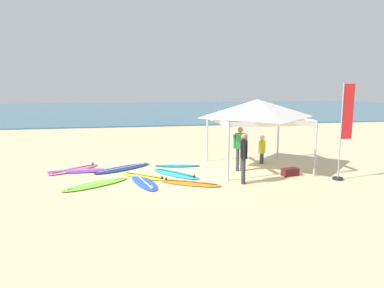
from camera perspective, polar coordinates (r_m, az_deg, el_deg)
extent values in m
plane|color=beige|center=(14.10, 1.68, -4.37)|extent=(80.00, 80.00, 0.00)
cube|color=#386B84|center=(46.77, -7.07, 5.30)|extent=(80.00, 36.00, 0.10)
cylinder|color=#B7B7BC|center=(12.72, 5.69, -1.21)|extent=(0.07, 0.07, 2.05)
cylinder|color=#B7B7BC|center=(13.99, 18.66, -0.69)|extent=(0.07, 0.07, 2.05)
cylinder|color=#B7B7BC|center=(15.84, 2.37, 0.94)|extent=(0.07, 0.07, 2.05)
cylinder|color=#B7B7BC|center=(16.88, 13.26, 1.21)|extent=(0.07, 0.07, 2.05)
cube|color=white|center=(13.14, 12.63, 3.07)|extent=(3.27, 0.03, 0.18)
cube|color=white|center=(16.18, 8.07, 4.36)|extent=(3.27, 0.03, 0.18)
cube|color=white|center=(14.15, 3.89, 3.72)|extent=(0.03, 3.27, 0.18)
cube|color=white|center=(15.30, 15.87, 3.81)|extent=(0.03, 3.27, 0.18)
pyramid|color=white|center=(14.61, 10.16, 5.50)|extent=(3.39, 3.39, 0.70)
ellipsoid|color=blue|center=(12.68, -7.51, -5.87)|extent=(1.11, 2.39, 0.07)
cube|color=white|center=(12.67, -7.51, -5.71)|extent=(0.47, 1.93, 0.01)
cone|color=white|center=(11.77, -6.26, -6.56)|extent=(0.09, 0.09, 0.12)
ellipsoid|color=navy|center=(14.79, -10.74, -3.74)|extent=(2.50, 2.05, 0.07)
cube|color=white|center=(14.79, -10.74, -3.59)|extent=(1.81, 1.29, 0.01)
cone|color=white|center=(15.39, -7.53, -2.78)|extent=(0.09, 0.09, 0.12)
ellipsoid|color=#7AD12D|center=(12.70, -14.76, -6.08)|extent=(2.39, 1.92, 0.07)
cube|color=white|center=(12.69, -14.77, -5.91)|extent=(1.74, 1.21, 0.01)
cone|color=white|center=(12.23, -18.86, -6.42)|extent=(0.09, 0.09, 0.12)
ellipsoid|color=orange|center=(12.42, -0.25, -6.11)|extent=(2.17, 1.59, 0.07)
cube|color=black|center=(12.41, -0.25, -5.94)|extent=(1.62, 0.96, 0.01)
cone|color=black|center=(12.71, -4.05, -5.32)|extent=(0.09, 0.09, 0.12)
ellipsoid|color=#23B2CC|center=(13.70, -2.63, -4.63)|extent=(1.90, 2.19, 0.07)
cube|color=black|center=(13.69, -2.63, -4.48)|extent=(1.23, 1.57, 0.01)
cone|color=black|center=(13.06, 0.34, -4.90)|extent=(0.09, 0.09, 0.12)
ellipsoid|color=purple|center=(14.78, -17.04, -4.00)|extent=(2.45, 0.70, 0.07)
cube|color=white|center=(14.78, -17.05, -3.86)|extent=(2.07, 0.08, 0.01)
cone|color=white|center=(14.67, -13.17, -3.56)|extent=(0.09, 0.09, 0.12)
ellipsoid|color=pink|center=(15.06, -17.91, -3.80)|extent=(2.06, 1.96, 0.07)
cube|color=black|center=(15.06, -17.92, -3.66)|extent=(1.43, 1.32, 0.01)
cone|color=black|center=(15.57, -15.18, -2.89)|extent=(0.09, 0.09, 0.12)
ellipsoid|color=#19847F|center=(15.03, -2.32, -3.37)|extent=(1.91, 0.81, 0.07)
cube|color=white|center=(15.03, -2.33, -3.23)|extent=(1.56, 0.31, 0.01)
cone|color=white|center=(15.01, 0.58, -3.01)|extent=(0.09, 0.09, 0.12)
ellipsoid|color=yellow|center=(13.40, -7.49, -5.03)|extent=(1.82, 1.69, 0.07)
cube|color=black|center=(13.39, -7.49, -4.88)|extent=(1.28, 1.13, 0.01)
cone|color=black|center=(12.91, -4.68, -5.11)|extent=(0.09, 0.09, 0.12)
cylinder|color=#2D2D33|center=(12.45, 8.02, -4.24)|extent=(0.13, 0.13, 0.88)
cylinder|color=#2D2D33|center=(12.62, 7.98, -4.05)|extent=(0.13, 0.13, 0.88)
cube|color=black|center=(12.39, 8.08, -0.81)|extent=(0.31, 0.41, 0.60)
sphere|color=#9E7051|center=(12.32, 8.12, 1.13)|extent=(0.21, 0.21, 0.21)
cylinder|color=black|center=(12.16, 8.14, -1.10)|extent=(0.09, 0.09, 0.54)
cylinder|color=black|center=(12.62, 8.02, -0.72)|extent=(0.09, 0.09, 0.54)
cylinder|color=#383842|center=(14.27, 7.10, -2.46)|extent=(0.13, 0.13, 0.88)
cylinder|color=#383842|center=(14.30, 7.81, -2.45)|extent=(0.13, 0.13, 0.88)
cube|color=#2D8C47|center=(14.15, 7.52, 0.48)|extent=(0.39, 0.27, 0.60)
sphere|color=#9E7051|center=(14.09, 7.56, 2.18)|extent=(0.21, 0.21, 0.21)
cylinder|color=#2D8C47|center=(14.12, 6.60, 0.39)|extent=(0.09, 0.09, 0.54)
cylinder|color=#2D8C47|center=(14.20, 8.43, 0.40)|extent=(0.09, 0.09, 0.54)
cylinder|color=#383842|center=(15.90, 10.85, -2.12)|extent=(0.13, 0.13, 0.45)
cylinder|color=#383842|center=(15.72, 10.73, -2.25)|extent=(0.13, 0.13, 0.45)
cube|color=yellow|center=(15.72, 10.85, -0.45)|extent=(0.38, 0.42, 0.52)
sphere|color=beige|center=(15.66, 10.89, 0.93)|extent=(0.21, 0.21, 0.21)
cylinder|color=yellow|center=(15.95, 11.00, -0.39)|extent=(0.09, 0.09, 0.47)
cylinder|color=yellow|center=(15.50, 10.68, -0.66)|extent=(0.09, 0.09, 0.47)
cylinder|color=#99999E|center=(13.67, 22.16, 1.74)|extent=(0.04, 0.04, 3.40)
cube|color=red|center=(13.72, 23.12, 4.65)|extent=(0.40, 0.02, 1.90)
cylinder|color=black|center=(13.97, 21.74, -5.02)|extent=(0.36, 0.36, 0.08)
cube|color=#4C1919|center=(13.98, 15.02, -4.23)|extent=(0.65, 0.43, 0.28)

